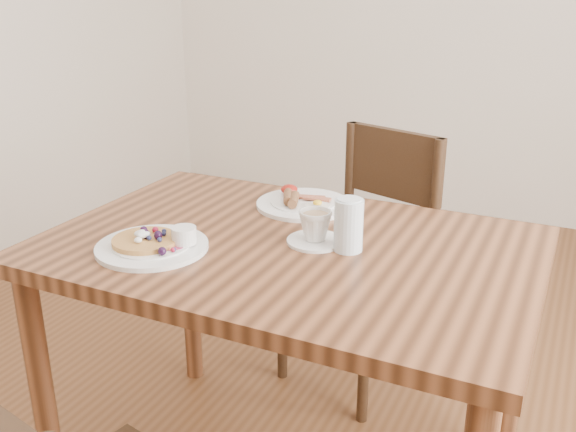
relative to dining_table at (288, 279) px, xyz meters
The scene contains 6 objects.
dining_table is the anchor object (origin of this frame).
chair_far 0.66m from the dining_table, 90.28° to the left, with size 0.53×0.53×0.88m.
pancake_plate 0.34m from the dining_table, 147.22° to the right, with size 0.27×0.27×0.06m.
breakfast_plate 0.29m from the dining_table, 106.94° to the left, with size 0.27×0.27×0.04m.
teacup_saucer 0.15m from the dining_table, 25.72° to the left, with size 0.14×0.14×0.08m.
water_glass 0.22m from the dining_table, ahead, with size 0.07×0.07×0.13m, color silver.
Camera 1 is at (0.63, -1.32, 1.37)m, focal length 40.00 mm.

